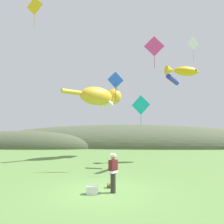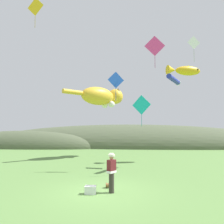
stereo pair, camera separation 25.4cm
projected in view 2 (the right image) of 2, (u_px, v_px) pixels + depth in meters
The scene contains 13 objects.
ground_plane at pixel (102, 192), 10.04m from camera, with size 120.00×120.00×0.00m, color #5B8442.
distant_hill_ridge at pixel (114, 146), 36.13m from camera, with size 54.63×14.33×7.20m.
festival_attendant at pixel (111, 171), 9.95m from camera, with size 0.45×0.49×1.77m.
kite_spool at pixel (108, 185), 10.71m from camera, with size 0.17×0.25×0.25m.
picnic_cooler at pixel (90, 190), 9.70m from camera, with size 0.51×0.35×0.36m.
kite_giant_cat at pixel (102, 97), 22.74m from camera, with size 5.34×5.64×2.19m.
kite_fish_windsock at pixel (184, 71), 20.14m from camera, with size 3.36×1.80×1.00m.
kite_tube_streamer at pixel (174, 80), 16.41m from camera, with size 1.43×2.54×0.44m.
kite_diamond_gold at pixel (35, 7), 16.06m from camera, with size 1.38×0.32×2.31m.
kite_diamond_blue at pixel (116, 80), 15.72m from camera, with size 1.14×0.46×2.12m.
kite_diamond_white at pixel (194, 43), 14.85m from camera, with size 0.89×0.28×1.82m.
kite_diamond_pink at pixel (155, 46), 16.18m from camera, with size 1.53×0.09×2.43m.
kite_diamond_teal at pixel (141, 105), 16.83m from camera, with size 1.41×0.64×2.44m.
Camera 2 is at (1.59, -10.18, 2.90)m, focal length 35.00 mm.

